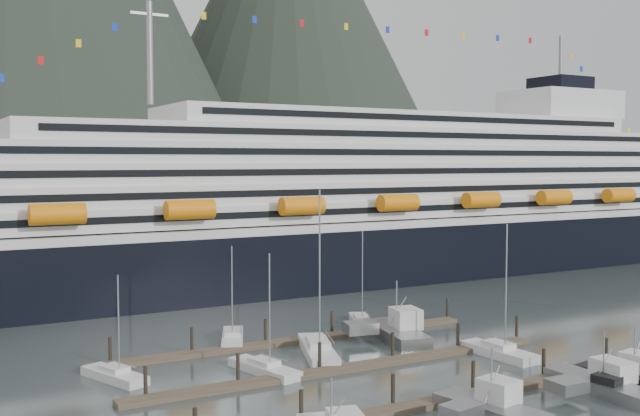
# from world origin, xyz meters

# --- Properties ---
(ground) EXTENTS (1600.00, 1600.00, 0.00)m
(ground) POSITION_xyz_m (0.00, 0.00, 0.00)
(ground) COLOR #424D4D
(ground) RESTS_ON ground
(cruise_ship) EXTENTS (210.00, 30.40, 50.30)m
(cruise_ship) POSITION_xyz_m (30.03, 54.94, 12.04)
(cruise_ship) COLOR black
(cruise_ship) RESTS_ON ground
(dock_near) EXTENTS (48.18, 2.28, 3.20)m
(dock_near) POSITION_xyz_m (-4.93, -9.95, 0.31)
(dock_near) COLOR #44382C
(dock_near) RESTS_ON ground
(dock_mid) EXTENTS (48.18, 2.28, 3.20)m
(dock_mid) POSITION_xyz_m (-4.93, 3.05, 0.31)
(dock_mid) COLOR #44382C
(dock_mid) RESTS_ON ground
(dock_far) EXTENTS (48.18, 2.28, 3.20)m
(dock_far) POSITION_xyz_m (-4.93, 16.05, 0.31)
(dock_far) COLOR #44382C
(dock_far) RESTS_ON ground
(sailboat_a) EXTENTS (5.08, 8.50, 10.84)m
(sailboat_a) POSITION_xyz_m (-27.00, 11.28, 0.39)
(sailboat_a) COLOR silver
(sailboat_a) RESTS_ON ground
(sailboat_b) EXTENTS (4.43, 9.57, 12.66)m
(sailboat_b) POSITION_xyz_m (-13.20, 6.31, 0.40)
(sailboat_b) COLOR silver
(sailboat_b) RESTS_ON ground
(sailboat_d) EXTENTS (7.25, 12.86, 18.90)m
(sailboat_d) POSITION_xyz_m (-5.05, 9.76, 0.47)
(sailboat_d) COLOR silver
(sailboat_d) RESTS_ON ground
(sailboat_e) EXTENTS (5.90, 9.40, 11.92)m
(sailboat_e) POSITION_xyz_m (-10.93, 19.99, 0.40)
(sailboat_e) COLOR silver
(sailboat_e) RESTS_ON ground
(sailboat_g) EXTENTS (5.87, 9.19, 12.87)m
(sailboat_g) POSITION_xyz_m (7.13, 19.99, 0.40)
(sailboat_g) COLOR silver
(sailboat_g) RESTS_ON ground
(sailboat_h) EXTENTS (3.32, 9.60, 15.15)m
(sailboat_h) POSITION_xyz_m (11.94, -0.47, 0.44)
(sailboat_h) COLOR silver
(sailboat_h) RESTS_ON ground
(trawler_b) EXTENTS (8.08, 10.55, 6.55)m
(trawler_b) POSITION_xyz_m (-2.45, -15.02, 0.86)
(trawler_b) COLOR gray
(trawler_b) RESTS_ON ground
(trawler_c) EXTENTS (8.69, 12.36, 6.23)m
(trawler_c) POSITION_xyz_m (11.14, -15.00, 0.83)
(trawler_c) COLOR gray
(trawler_c) RESTS_ON ground
(trawler_d) EXTENTS (8.33, 11.19, 6.40)m
(trawler_d) POSITION_xyz_m (15.41, -15.02, 0.84)
(trawler_d) COLOR black
(trawler_d) RESTS_ON ground
(trawler_e) EXTENTS (9.75, 12.61, 7.87)m
(trawler_e) POSITION_xyz_m (6.53, 11.47, 0.97)
(trawler_e) COLOR gray
(trawler_e) RESTS_ON ground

